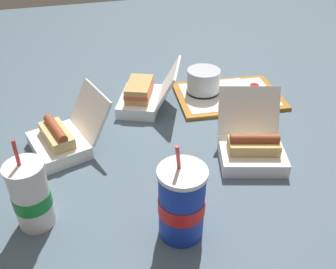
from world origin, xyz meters
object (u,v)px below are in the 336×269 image
at_px(clamshell_sandwich_left, 143,95).
at_px(soda_cup_back, 182,203).
at_px(food_tray, 228,96).
at_px(clamshell_hotdog_right, 252,147).
at_px(soda_cup_center, 31,196).
at_px(cake_container, 203,82).
at_px(plastic_fork, 256,103).
at_px(ketchup_cup, 254,88).
at_px(clamshell_hotdog_corner, 62,138).

distance_m(clamshell_sandwich_left, soda_cup_back, 0.57).
distance_m(food_tray, clamshell_hotdog_right, 0.36).
height_order(clamshell_hotdog_right, clamshell_sandwich_left, clamshell_hotdog_right).
xyz_separation_m(clamshell_hotdog_right, soda_cup_back, (0.27, 0.20, 0.05)).
bearing_deg(soda_cup_center, clamshell_sandwich_left, -128.56).
xyz_separation_m(cake_container, clamshell_sandwich_left, (0.23, 0.02, -0.01)).
height_order(plastic_fork, clamshell_hotdog_right, clamshell_hotdog_right).
height_order(cake_container, soda_cup_center, soda_cup_center).
xyz_separation_m(ketchup_cup, clamshell_hotdog_corner, (0.69, 0.15, 0.01)).
height_order(clamshell_hotdog_right, soda_cup_center, soda_cup_center).
relative_size(clamshell_hotdog_right, soda_cup_back, 1.05).
bearing_deg(cake_container, clamshell_hotdog_corner, 21.35).
relative_size(clamshell_hotdog_corner, clamshell_hotdog_right, 1.00).
distance_m(food_tray, clamshell_hotdog_corner, 0.61).
bearing_deg(ketchup_cup, soda_cup_back, 49.82).
distance_m(plastic_fork, clamshell_hotdog_right, 0.30).
bearing_deg(clamshell_sandwich_left, ketchup_cup, 176.18).
bearing_deg(soda_cup_center, plastic_fork, -155.61).
relative_size(clamshell_hotdog_right, clamshell_sandwich_left, 0.98).
bearing_deg(plastic_fork, clamshell_hotdog_right, 80.45).
distance_m(plastic_fork, soda_cup_back, 0.62).
xyz_separation_m(food_tray, cake_container, (0.08, -0.05, 0.05)).
relative_size(cake_container, ketchup_cup, 3.03).
bearing_deg(cake_container, clamshell_hotdog_right, 89.35).
relative_size(clamshell_sandwich_left, soda_cup_back, 1.08).
xyz_separation_m(cake_container, clamshell_hotdog_corner, (0.51, 0.20, -0.01)).
relative_size(cake_container, clamshell_sandwich_left, 0.47).
relative_size(cake_container, plastic_fork, 1.10).
height_order(clamshell_sandwich_left, soda_cup_center, soda_cup_center).
height_order(cake_container, soda_cup_back, soda_cup_back).
relative_size(plastic_fork, clamshell_hotdog_corner, 0.43).
bearing_deg(soda_cup_center, ketchup_cup, -151.29).
relative_size(food_tray, cake_container, 3.26).
distance_m(clamshell_hotdog_corner, soda_cup_center, 0.28).
distance_m(clamshell_sandwich_left, soda_cup_center, 0.57).
bearing_deg(ketchup_cup, clamshell_hotdog_right, 61.75).
bearing_deg(plastic_fork, food_tray, -34.44).
distance_m(cake_container, plastic_fork, 0.20).
distance_m(food_tray, clamshell_sandwich_left, 0.31).
xyz_separation_m(cake_container, plastic_fork, (-0.15, 0.14, -0.04)).
relative_size(ketchup_cup, clamshell_sandwich_left, 0.15).
xyz_separation_m(ketchup_cup, soda_cup_center, (0.77, 0.42, 0.06)).
distance_m(clamshell_hotdog_corner, clamshell_hotdog_right, 0.54).
relative_size(ketchup_cup, soda_cup_back, 0.17).
xyz_separation_m(ketchup_cup, clamshell_sandwich_left, (0.41, -0.03, 0.02)).
bearing_deg(clamshell_hotdog_right, clamshell_hotdog_corner, -21.13).
bearing_deg(soda_cup_back, plastic_fork, -132.95).
bearing_deg(cake_container, ketchup_cup, 165.18).
bearing_deg(clamshell_hotdog_corner, clamshell_sandwich_left, -147.57).
distance_m(cake_container, clamshell_sandwich_left, 0.23).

